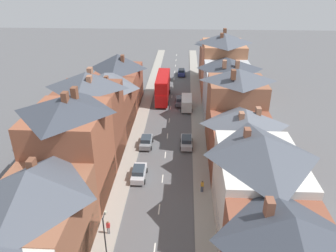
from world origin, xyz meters
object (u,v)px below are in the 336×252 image
(car_parked_right_a, at_px, (181,72))
(car_mid_black, at_px, (146,141))
(car_mid_white, at_px, (139,173))
(car_near_silver, at_px, (166,79))
(double_decker_bus_lead, at_px, (163,87))
(delivery_van, at_px, (187,103))
(street_lamp, at_px, (105,236))
(car_parked_left_b, at_px, (186,142))
(car_parked_left_a, at_px, (180,101))
(pedestrian_mid_right, at_px, (202,186))
(pedestrian_mid_left, at_px, (108,227))

(car_parked_right_a, distance_m, car_mid_black, 36.95)
(car_mid_black, xyz_separation_m, car_mid_white, (-0.00, -8.53, 0.01))
(car_near_silver, distance_m, car_parked_right_a, 6.74)
(double_decker_bus_lead, distance_m, car_mid_white, 28.13)
(delivery_van, distance_m, street_lamp, 37.83)
(double_decker_bus_lead, distance_m, delivery_van, 6.94)
(car_parked_left_b, bearing_deg, delivery_van, 90.00)
(car_mid_white, distance_m, delivery_van, 24.17)
(car_near_silver, height_order, car_mid_black, car_near_silver)
(car_near_silver, relative_size, car_mid_black, 1.11)
(car_near_silver, height_order, delivery_van, delivery_van)
(car_parked_left_a, relative_size, street_lamp, 0.83)
(car_parked_left_b, distance_m, car_mid_white, 10.69)
(car_mid_black, height_order, car_mid_white, car_mid_white)
(pedestrian_mid_right, bearing_deg, car_mid_black, 125.92)
(car_parked_right_a, height_order, car_mid_white, car_mid_white)
(pedestrian_mid_right, relative_size, street_lamp, 0.29)
(double_decker_bus_lead, distance_m, car_near_silver, 11.60)
(pedestrian_mid_left, height_order, pedestrian_mid_right, same)
(car_parked_right_a, height_order, car_parked_left_b, car_parked_left_b)
(double_decker_bus_lead, bearing_deg, pedestrian_mid_right, -77.45)
(car_mid_white, relative_size, pedestrian_mid_left, 2.61)
(car_near_silver, bearing_deg, car_mid_white, -91.89)
(pedestrian_mid_right, bearing_deg, delivery_van, 94.23)
(street_lamp, bearing_deg, car_mid_black, 87.04)
(car_near_silver, relative_size, pedestrian_mid_left, 2.85)
(pedestrian_mid_left, bearing_deg, car_parked_left_a, 79.39)
(street_lamp, bearing_deg, delivery_van, 78.78)
(double_decker_bus_lead, bearing_deg, car_mid_black, -93.79)
(car_parked_left_b, height_order, car_mid_white, car_parked_left_b)
(car_mid_black, xyz_separation_m, pedestrian_mid_right, (8.13, -11.22, 0.21))
(car_parked_left_a, xyz_separation_m, car_mid_white, (-4.90, -25.67, -0.00))
(double_decker_bus_lead, bearing_deg, street_lamp, -93.35)
(car_mid_white, relative_size, pedestrian_mid_right, 2.61)
(car_near_silver, relative_size, car_parked_right_a, 1.02)
(car_mid_black, bearing_deg, car_mid_white, -90.00)
(pedestrian_mid_left, relative_size, pedestrian_mid_right, 1.00)
(delivery_van, xyz_separation_m, pedestrian_mid_right, (1.93, -26.04, -0.30))
(car_parked_right_a, bearing_deg, car_parked_left_a, -90.00)
(car_near_silver, distance_m, car_parked_left_b, 31.14)
(car_mid_white, height_order, pedestrian_mid_right, pedestrian_mid_right)
(pedestrian_mid_right, bearing_deg, double_decker_bus_lead, 102.55)
(car_parked_right_a, xyz_separation_m, car_mid_black, (-4.90, -36.63, 0.00))
(car_parked_right_a, relative_size, delivery_van, 0.86)
(car_parked_left_a, bearing_deg, car_near_silver, 104.63)
(delivery_van, bearing_deg, car_mid_white, -104.87)
(car_parked_left_b, xyz_separation_m, street_lamp, (-7.35, -22.41, 2.40))
(car_near_silver, distance_m, car_mid_black, 30.96)
(car_parked_right_a, distance_m, car_parked_left_b, 36.48)
(car_mid_black, distance_m, pedestrian_mid_right, 13.85)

